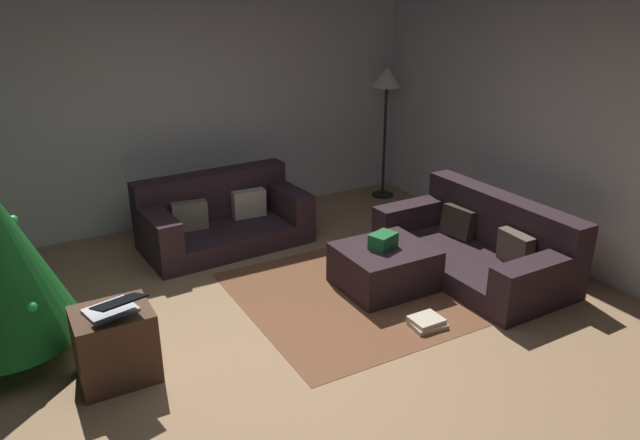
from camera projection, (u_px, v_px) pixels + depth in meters
ground_plane at (289, 355)px, 4.46m from camera, size 6.40×6.40×0.00m
rear_partition at (158, 111)px, 6.54m from camera, size 6.40×0.12×2.60m
corner_partition at (595, 137)px, 5.42m from camera, size 0.12×6.40×2.60m
couch_left at (221, 218)px, 6.34m from camera, size 1.75×0.99×0.73m
couch_right at (480, 245)px, 5.74m from camera, size 1.02×1.90×0.71m
ottoman at (384, 267)px, 5.43m from camera, size 0.81×0.72×0.39m
gift_box at (383, 241)px, 5.33m from camera, size 0.28×0.24×0.14m
tv_remote at (378, 245)px, 5.39m from camera, size 0.13×0.16×0.02m
side_table at (116, 345)px, 4.13m from camera, size 0.52×0.44×0.53m
laptop at (114, 307)px, 3.97m from camera, size 0.40×0.48×0.19m
book_stack at (427, 323)px, 4.83m from camera, size 0.29×0.24×0.07m
corner_lamp at (387, 87)px, 7.36m from camera, size 0.36×0.36×1.66m
area_rug at (383, 286)px, 5.50m from camera, size 2.60×2.00×0.01m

